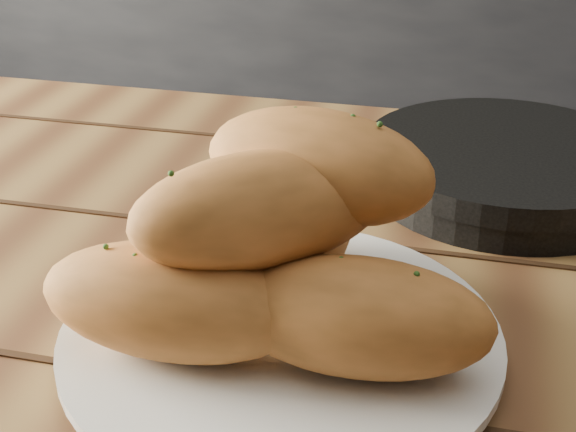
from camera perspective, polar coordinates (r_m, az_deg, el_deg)
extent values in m
cube|color=black|center=(2.39, 12.85, 11.65)|extent=(2.80, 0.60, 0.90)
cube|color=brown|center=(0.58, 11.65, -9.37)|extent=(1.62, 0.86, 0.04)
cylinder|color=white|center=(0.53, -0.51, -9.03)|extent=(0.26, 0.26, 0.01)
cylinder|color=white|center=(0.53, -0.52, -8.33)|extent=(0.29, 0.29, 0.01)
ellipsoid|color=#CB7938|center=(0.49, -8.33, -6.03)|extent=(0.17, 0.08, 0.07)
ellipsoid|color=#CB7938|center=(0.47, 5.00, -7.14)|extent=(0.16, 0.08, 0.07)
ellipsoid|color=#CB7938|center=(0.56, 0.41, -1.47)|extent=(0.09, 0.16, 0.07)
ellipsoid|color=#CB7938|center=(0.48, -1.97, 0.48)|extent=(0.18, 0.15, 0.07)
ellipsoid|color=#CB7938|center=(0.50, 2.13, 3.59)|extent=(0.16, 0.10, 0.07)
cylinder|color=black|center=(0.77, 15.15, 2.83)|extent=(0.25, 0.25, 0.03)
cylinder|color=black|center=(0.76, 15.33, 4.20)|extent=(0.26, 0.26, 0.02)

